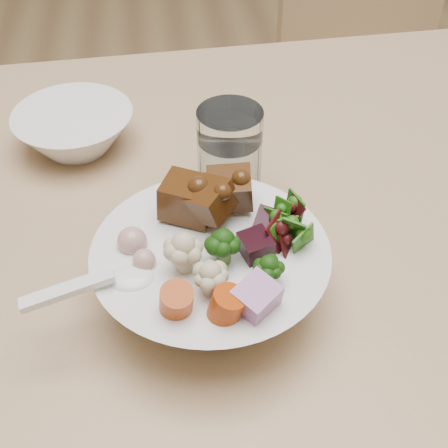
{
  "coord_description": "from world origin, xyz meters",
  "views": [
    {
      "loc": [
        -0.2,
        -0.63,
        1.16
      ],
      "look_at": [
        -0.15,
        -0.22,
        0.78
      ],
      "focal_mm": 50.0,
      "sensor_mm": 36.0,
      "label": 1
    }
  ],
  "objects_px": {
    "dining_table": "(407,272)",
    "food_bowl": "(212,269)",
    "side_bowl": "(75,130)",
    "chair_far": "(376,80)",
    "water_glass": "(230,163)"
  },
  "relations": [
    {
      "from": "dining_table",
      "to": "food_bowl",
      "type": "relative_size",
      "value": 7.38
    },
    {
      "from": "food_bowl",
      "to": "water_glass",
      "type": "distance_m",
      "value": 0.14
    },
    {
      "from": "dining_table",
      "to": "side_bowl",
      "type": "relative_size",
      "value": 10.96
    },
    {
      "from": "chair_far",
      "to": "water_glass",
      "type": "xyz_separation_m",
      "value": [
        -0.41,
        -0.64,
        0.3
      ]
    },
    {
      "from": "side_bowl",
      "to": "dining_table",
      "type": "bearing_deg",
      "value": -27.09
    },
    {
      "from": "dining_table",
      "to": "side_bowl",
      "type": "bearing_deg",
      "value": 150.26
    },
    {
      "from": "dining_table",
      "to": "chair_far",
      "type": "relative_size",
      "value": 1.87
    },
    {
      "from": "chair_far",
      "to": "water_glass",
      "type": "bearing_deg",
      "value": -131.2
    },
    {
      "from": "chair_far",
      "to": "water_glass",
      "type": "distance_m",
      "value": 0.82
    },
    {
      "from": "chair_far",
      "to": "food_bowl",
      "type": "bearing_deg",
      "value": -128.41
    },
    {
      "from": "chair_far",
      "to": "water_glass",
      "type": "relative_size",
      "value": 7.26
    },
    {
      "from": "food_bowl",
      "to": "side_bowl",
      "type": "xyz_separation_m",
      "value": [
        -0.14,
        0.26,
        -0.01
      ]
    },
    {
      "from": "side_bowl",
      "to": "chair_far",
      "type": "bearing_deg",
      "value": 41.84
    },
    {
      "from": "chair_far",
      "to": "side_bowl",
      "type": "height_order",
      "value": "chair_far"
    },
    {
      "from": "water_glass",
      "to": "side_bowl",
      "type": "relative_size",
      "value": 0.81
    }
  ]
}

